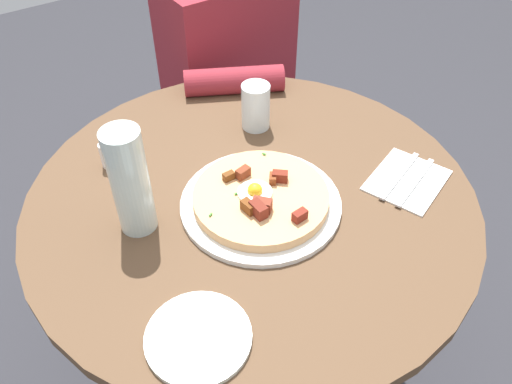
{
  "coord_description": "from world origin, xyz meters",
  "views": [
    {
      "loc": [
        0.44,
        0.65,
        1.48
      ],
      "look_at": [
        0.0,
        0.02,
        0.76
      ],
      "focal_mm": 36.1,
      "sensor_mm": 36.0,
      "label": 1
    }
  ],
  "objects": [
    {
      "name": "salt_shaker",
      "position": [
        0.21,
        -0.25,
        0.77
      ],
      "size": [
        0.03,
        0.03,
        0.06
      ],
      "primitive_type": "cylinder",
      "color": "white",
      "rests_on": "dining_table"
    },
    {
      "name": "breakfast_pizza",
      "position": [
        0.01,
        0.04,
        0.76
      ],
      "size": [
        0.28,
        0.28,
        0.05
      ],
      "color": "tan",
      "rests_on": "pizza_plate"
    },
    {
      "name": "dining_table",
      "position": [
        0.0,
        0.0,
        0.56
      ],
      "size": [
        0.94,
        0.94,
        0.74
      ],
      "color": "brown",
      "rests_on": "ground_plane"
    },
    {
      "name": "water_bottle",
      "position": [
        0.23,
        -0.05,
        0.85
      ],
      "size": [
        0.07,
        0.07,
        0.23
      ],
      "primitive_type": "cylinder",
      "color": "silver",
      "rests_on": "dining_table"
    },
    {
      "name": "knife",
      "position": [
        -0.3,
        0.18,
        0.74
      ],
      "size": [
        0.17,
        0.07,
        0.0
      ],
      "primitive_type": "cube",
      "rotation": [
        0.0,
        0.0,
        0.34
      ],
      "color": "silver",
      "rests_on": "napkin"
    },
    {
      "name": "water_glass",
      "position": [
        -0.14,
        -0.19,
        0.79
      ],
      "size": [
        0.07,
        0.07,
        0.11
      ],
      "primitive_type": "cylinder",
      "color": "silver",
      "rests_on": "dining_table"
    },
    {
      "name": "person_seated",
      "position": [
        -0.31,
        -0.6,
        0.51
      ],
      "size": [
        0.45,
        0.48,
        1.14
      ],
      "color": "#2D2D33",
      "rests_on": "ground_plane"
    },
    {
      "name": "napkin",
      "position": [
        -0.3,
        0.16,
        0.74
      ],
      "size": [
        0.21,
        0.19,
        0.0
      ],
      "primitive_type": "cube",
      "rotation": [
        0.0,
        0.0,
        0.34
      ],
      "color": "white",
      "rests_on": "dining_table"
    },
    {
      "name": "fork",
      "position": [
        -0.29,
        0.14,
        0.74
      ],
      "size": [
        0.17,
        0.07,
        0.0
      ],
      "primitive_type": "cube",
      "rotation": [
        0.0,
        0.0,
        0.34
      ],
      "color": "silver",
      "rests_on": "napkin"
    },
    {
      "name": "pizza_plate",
      "position": [
        0.01,
        0.04,
        0.74
      ],
      "size": [
        0.33,
        0.33,
        0.01
      ],
      "primitive_type": "cylinder",
      "color": "white",
      "rests_on": "dining_table"
    },
    {
      "name": "bread_plate",
      "position": [
        0.26,
        0.24,
        0.74
      ],
      "size": [
        0.17,
        0.17,
        0.01
      ],
      "primitive_type": "cylinder",
      "color": "silver",
      "rests_on": "dining_table"
    },
    {
      "name": "ground_plane",
      "position": [
        0.0,
        0.0,
        0.0
      ],
      "size": [
        6.0,
        6.0,
        0.0
      ],
      "primitive_type": "plane",
      "color": "#2D2D33"
    }
  ]
}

